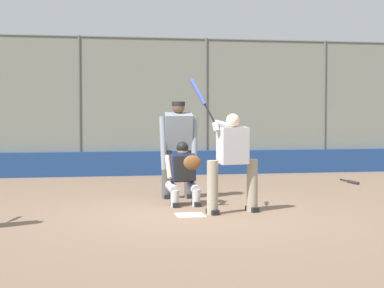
{
  "coord_description": "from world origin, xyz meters",
  "views": [
    {
      "loc": [
        1.73,
        9.62,
        1.56
      ],
      "look_at": [
        -0.21,
        -1.0,
        1.05
      ],
      "focal_mm": 60.0,
      "sensor_mm": 36.0,
      "label": 1
    }
  ],
  "objects_px": {
    "batter_at_plate": "(232,159)",
    "catcher_behind_plate": "(184,172)",
    "umpire_home": "(178,146)",
    "spare_bat_near_backstop": "(352,182)"
  },
  "relations": [
    {
      "from": "catcher_behind_plate",
      "to": "umpire_home",
      "type": "distance_m",
      "value": 0.98
    },
    {
      "from": "umpire_home",
      "to": "catcher_behind_plate",
      "type": "bearing_deg",
      "value": 89.83
    },
    {
      "from": "batter_at_plate",
      "to": "spare_bat_near_backstop",
      "type": "xyz_separation_m",
      "value": [
        -3.68,
        -3.68,
        -0.82
      ]
    },
    {
      "from": "batter_at_plate",
      "to": "catcher_behind_plate",
      "type": "xyz_separation_m",
      "value": [
        0.61,
        -0.95,
        -0.29
      ]
    },
    {
      "from": "batter_at_plate",
      "to": "catcher_behind_plate",
      "type": "bearing_deg",
      "value": -70.59
    },
    {
      "from": "catcher_behind_plate",
      "to": "umpire_home",
      "type": "xyz_separation_m",
      "value": [
        -0.05,
        -0.89,
        0.41
      ]
    },
    {
      "from": "batter_at_plate",
      "to": "umpire_home",
      "type": "distance_m",
      "value": 1.93
    },
    {
      "from": "batter_at_plate",
      "to": "umpire_home",
      "type": "xyz_separation_m",
      "value": [
        0.55,
        -1.85,
        0.12
      ]
    },
    {
      "from": "umpire_home",
      "to": "spare_bat_near_backstop",
      "type": "bearing_deg",
      "value": -153.27
    },
    {
      "from": "batter_at_plate",
      "to": "spare_bat_near_backstop",
      "type": "bearing_deg",
      "value": -148.09
    }
  ]
}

